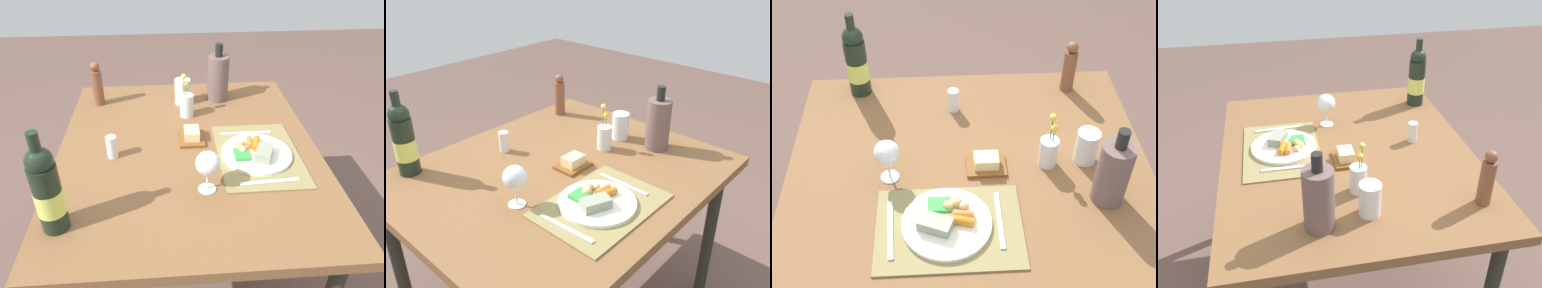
% 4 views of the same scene
% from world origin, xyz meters
% --- Properties ---
extents(ground_plane, '(8.00, 8.00, 0.00)m').
position_xyz_m(ground_plane, '(0.00, 0.00, 0.00)').
color(ground_plane, brown).
extents(dining_table, '(1.20, 1.02, 0.75)m').
position_xyz_m(dining_table, '(0.00, 0.00, 0.68)').
color(dining_table, brown).
rests_on(dining_table, ground_plane).
extents(placemat, '(0.43, 0.31, 0.01)m').
position_xyz_m(placemat, '(-0.07, -0.27, 0.76)').
color(placemat, olive).
rests_on(placemat, dining_table).
extents(dinner_plate, '(0.27, 0.27, 0.05)m').
position_xyz_m(dinner_plate, '(-0.08, -0.25, 0.77)').
color(dinner_plate, white).
rests_on(dinner_plate, placemat).
extents(fork, '(0.03, 0.21, 0.00)m').
position_xyz_m(fork, '(-0.25, -0.27, 0.76)').
color(fork, silver).
rests_on(fork, placemat).
extents(knife, '(0.02, 0.21, 0.00)m').
position_xyz_m(knife, '(0.08, -0.25, 0.76)').
color(knife, silver).
rests_on(knife, placemat).
extents(water_tumbler, '(0.08, 0.08, 0.12)m').
position_xyz_m(water_tumbler, '(0.39, -0.00, 0.81)').
color(water_tumbler, silver).
rests_on(water_tumbler, dining_table).
extents(salt_shaker, '(0.04, 0.04, 0.09)m').
position_xyz_m(salt_shaker, '(-0.04, 0.29, 0.80)').
color(salt_shaker, white).
rests_on(salt_shaker, dining_table).
extents(pepper_mill, '(0.05, 0.05, 0.21)m').
position_xyz_m(pepper_mill, '(0.41, 0.40, 0.85)').
color(pepper_mill, brown).
rests_on(pepper_mill, dining_table).
extents(cooler_bottle, '(0.10, 0.10, 0.28)m').
position_xyz_m(cooler_bottle, '(0.42, -0.17, 0.87)').
color(cooler_bottle, '#67514F').
rests_on(cooler_bottle, dining_table).
extents(flower_vase, '(0.06, 0.06, 0.20)m').
position_xyz_m(flower_vase, '(0.26, -0.01, 0.81)').
color(flower_vase, silver).
rests_on(flower_vase, dining_table).
extents(butter_dish, '(0.13, 0.10, 0.05)m').
position_xyz_m(butter_dish, '(0.06, -0.02, 0.77)').
color(butter_dish, brown).
rests_on(butter_dish, dining_table).
extents(wine_glass, '(0.08, 0.08, 0.15)m').
position_xyz_m(wine_glass, '(-0.26, -0.05, 0.86)').
color(wine_glass, white).
rests_on(wine_glass, dining_table).
extents(wine_bottle, '(0.08, 0.08, 0.33)m').
position_xyz_m(wine_bottle, '(-0.40, 0.42, 0.89)').
color(wine_bottle, black).
rests_on(wine_bottle, dining_table).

